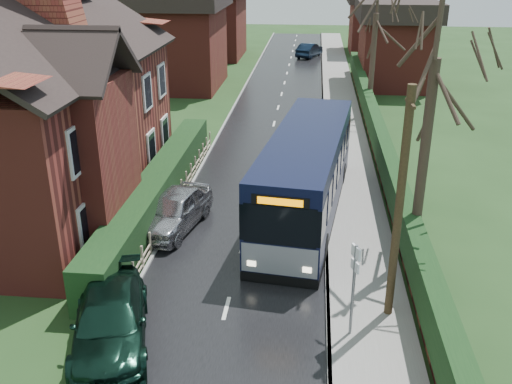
# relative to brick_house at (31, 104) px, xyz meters

# --- Properties ---
(ground) EXTENTS (140.00, 140.00, 0.00)m
(ground) POSITION_rel_brick_house_xyz_m (8.73, -4.78, -4.38)
(ground) COLOR #26451D
(ground) RESTS_ON ground
(road) EXTENTS (6.00, 100.00, 0.02)m
(road) POSITION_rel_brick_house_xyz_m (8.73, 5.22, -4.37)
(road) COLOR black
(road) RESTS_ON ground
(pavement) EXTENTS (2.50, 100.00, 0.14)m
(pavement) POSITION_rel_brick_house_xyz_m (12.98, 5.22, -4.31)
(pavement) COLOR slate
(pavement) RESTS_ON ground
(kerb_right) EXTENTS (0.12, 100.00, 0.14)m
(kerb_right) POSITION_rel_brick_house_xyz_m (11.78, 5.22, -4.31)
(kerb_right) COLOR gray
(kerb_right) RESTS_ON ground
(kerb_left) EXTENTS (0.12, 100.00, 0.10)m
(kerb_left) POSITION_rel_brick_house_xyz_m (5.68, 5.22, -4.33)
(kerb_left) COLOR gray
(kerb_left) RESTS_ON ground
(front_hedge) EXTENTS (1.20, 16.00, 1.60)m
(front_hedge) POSITION_rel_brick_house_xyz_m (4.83, 0.22, -3.58)
(front_hedge) COLOR black
(front_hedge) RESTS_ON ground
(picket_fence) EXTENTS (0.10, 16.00, 0.90)m
(picket_fence) POSITION_rel_brick_house_xyz_m (5.58, 0.22, -3.93)
(picket_fence) COLOR tan
(picket_fence) RESTS_ON ground
(right_wall_hedge) EXTENTS (0.60, 50.00, 1.80)m
(right_wall_hedge) POSITION_rel_brick_house_xyz_m (14.53, 5.22, -3.36)
(right_wall_hedge) COLOR maroon
(right_wall_hedge) RESTS_ON ground
(brick_house) EXTENTS (9.30, 14.60, 10.30)m
(brick_house) POSITION_rel_brick_house_xyz_m (0.00, 0.00, 0.00)
(brick_house) COLOR maroon
(brick_house) RESTS_ON ground
(bus) EXTENTS (3.99, 11.56, 3.44)m
(bus) POSITION_rel_brick_house_xyz_m (10.93, 0.23, -2.67)
(bus) COLOR black
(bus) RESTS_ON ground
(car_silver) EXTENTS (2.68, 4.72, 1.51)m
(car_silver) POSITION_rel_brick_house_xyz_m (5.93, -1.56, -3.62)
(car_silver) COLOR #A7A6AA
(car_silver) RESTS_ON ground
(car_green) EXTENTS (3.22, 5.21, 1.41)m
(car_green) POSITION_rel_brick_house_xyz_m (5.83, -8.64, -3.67)
(car_green) COLOR black
(car_green) RESTS_ON ground
(car_distant) EXTENTS (2.77, 4.48, 1.39)m
(car_distant) POSITION_rel_brick_house_xyz_m (10.54, 37.82, -3.68)
(car_distant) COLOR black
(car_distant) RESTS_ON ground
(bus_stop_sign) EXTENTS (0.23, 0.42, 2.91)m
(bus_stop_sign) POSITION_rel_brick_house_xyz_m (12.37, -7.78, -2.46)
(bus_stop_sign) COLOR slate
(bus_stop_sign) RESTS_ON ground
(telegraph_pole) EXTENTS (0.24, 0.89, 6.91)m
(telegraph_pole) POSITION_rel_brick_house_xyz_m (13.53, -6.67, -0.88)
(telegraph_pole) COLOR #2E2314
(telegraph_pole) RESTS_ON ground
(tree_right_near) EXTENTS (4.62, 4.62, 9.98)m
(tree_right_near) POSITION_rel_brick_house_xyz_m (14.73, -3.22, 3.08)
(tree_right_near) COLOR #31261D
(tree_right_near) RESTS_ON ground
(tree_right_far) EXTENTS (4.77, 4.77, 9.21)m
(tree_right_far) POSITION_rel_brick_house_xyz_m (14.73, 15.74, 2.51)
(tree_right_far) COLOR #372820
(tree_right_far) RESTS_ON ground
(tree_house_side) EXTENTS (3.92, 3.92, 8.90)m
(tree_house_side) POSITION_rel_brick_house_xyz_m (-2.54, 9.31, 2.27)
(tree_house_side) COLOR #33281E
(tree_house_side) RESTS_ON ground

